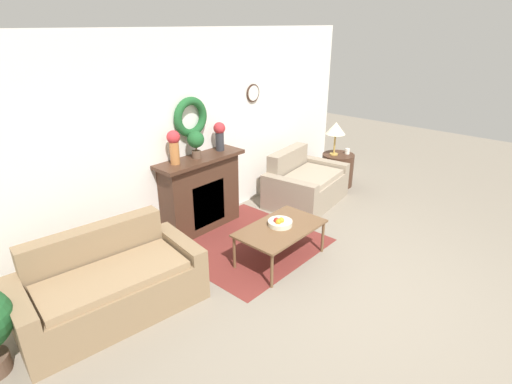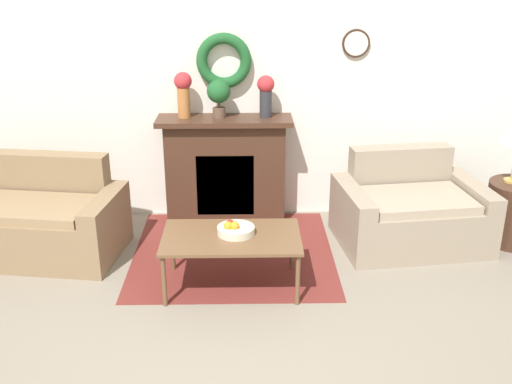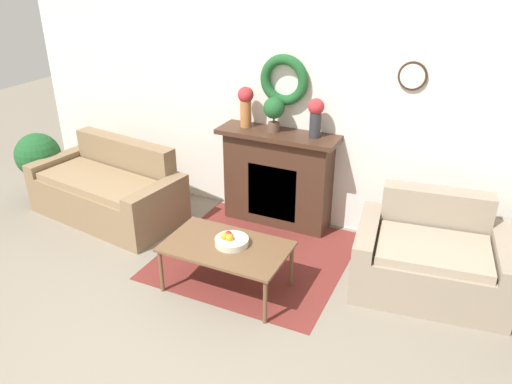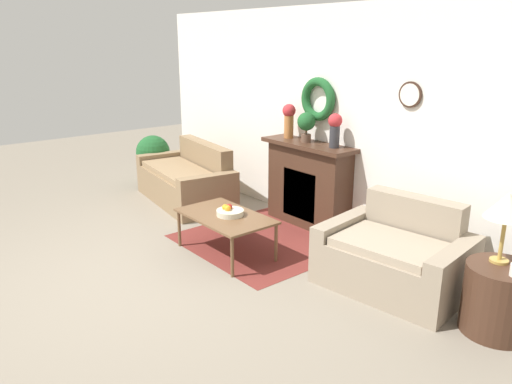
{
  "view_description": "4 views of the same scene",
  "coord_description": "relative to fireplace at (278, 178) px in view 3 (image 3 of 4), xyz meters",
  "views": [
    {
      "loc": [
        -3.37,
        -1.41,
        2.75
      ],
      "look_at": [
        -0.03,
        1.57,
        0.84
      ],
      "focal_mm": 28.0,
      "sensor_mm": 36.0,
      "label": 1
    },
    {
      "loc": [
        0.15,
        -3.08,
        2.51
      ],
      "look_at": [
        0.23,
        1.54,
        0.71
      ],
      "focal_mm": 42.0,
      "sensor_mm": 36.0,
      "label": 2
    },
    {
      "loc": [
        1.87,
        -2.06,
        2.8
      ],
      "look_at": [
        0.11,
        1.67,
        0.8
      ],
      "focal_mm": 35.0,
      "sensor_mm": 36.0,
      "label": 3
    },
    {
      "loc": [
        4.23,
        -1.77,
        2.3
      ],
      "look_at": [
        0.26,
        1.48,
        0.72
      ],
      "focal_mm": 35.0,
      "sensor_mm": 36.0,
      "label": 4
    }
  ],
  "objects": [
    {
      "name": "coffee_table",
      "position": [
        0.08,
        -1.36,
        -0.13
      ],
      "size": [
        1.1,
        0.66,
        0.46
      ],
      "color": "brown",
      "rests_on": "ground_plane"
    },
    {
      "name": "potted_plant_on_mantel",
      "position": [
        -0.05,
        -0.01,
        0.77
      ],
      "size": [
        0.23,
        0.23,
        0.37
      ],
      "color": "brown",
      "rests_on": "fireplace"
    },
    {
      "name": "fruit_bowl",
      "position": [
        0.11,
        -1.32,
        -0.05
      ],
      "size": [
        0.3,
        0.3,
        0.12
      ],
      "color": "beige",
      "rests_on": "coffee_table"
    },
    {
      "name": "fireplace",
      "position": [
        0.0,
        0.0,
        0.0
      ],
      "size": [
        1.31,
        0.41,
        1.08
      ],
      "color": "#42281C",
      "rests_on": "ground_plane"
    },
    {
      "name": "vase_on_mantel_left",
      "position": [
        -0.39,
        0.01,
        0.79
      ],
      "size": [
        0.17,
        0.17,
        0.44
      ],
      "color": "#AD6B38",
      "rests_on": "fireplace"
    },
    {
      "name": "vase_on_mantel_right",
      "position": [
        0.4,
        0.01,
        0.77
      ],
      "size": [
        0.17,
        0.17,
        0.4
      ],
      "color": "#2D2D33",
      "rests_on": "fireplace"
    },
    {
      "name": "loveseat_right",
      "position": [
        1.74,
        -0.55,
        -0.24
      ],
      "size": [
        1.43,
        1.09,
        0.84
      ],
      "rotation": [
        0.0,
        0.0,
        0.13
      ],
      "color": "gray",
      "rests_on": "ground_plane"
    },
    {
      "name": "ground_plane",
      "position": [
        0.05,
        -2.58,
        -0.54
      ],
      "size": [
        16.0,
        16.0,
        0.0
      ],
      "primitive_type": "plane",
      "color": "gray"
    },
    {
      "name": "floor_rug",
      "position": [
        0.08,
        -0.76,
        -0.54
      ],
      "size": [
        1.8,
        1.76,
        0.01
      ],
      "color": "maroon",
      "rests_on": "ground_plane"
    },
    {
      "name": "wall_back",
      "position": [
        0.05,
        0.21,
        0.81
      ],
      "size": [
        6.8,
        0.17,
        2.7
      ],
      "color": "white",
      "rests_on": "ground_plane"
    },
    {
      "name": "couch_left",
      "position": [
        -1.82,
        -0.69,
        -0.24
      ],
      "size": [
        1.87,
        1.09,
        0.85
      ],
      "rotation": [
        0.0,
        0.0,
        -0.14
      ],
      "color": "#846B4C",
      "rests_on": "ground_plane"
    },
    {
      "name": "potted_plant_floor_by_couch",
      "position": [
        -2.92,
        -0.63,
        -0.04
      ],
      "size": [
        0.54,
        0.54,
        0.82
      ],
      "color": "brown",
      "rests_on": "ground_plane"
    }
  ]
}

